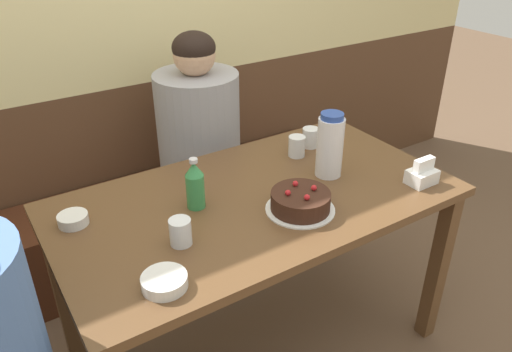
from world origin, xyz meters
TOP-DOWN VIEW (x-y plane):
  - ground_plane at (0.00, 0.00)m, footprint 12.00×12.00m
  - back_wall at (0.00, 1.05)m, footprint 4.80×0.04m
  - bench_seat at (0.00, 0.83)m, footprint 1.94×0.38m
  - dining_table at (0.00, 0.00)m, footprint 1.46×0.80m
  - birthday_cake at (0.08, -0.16)m, footprint 0.24×0.24m
  - water_pitcher at (0.32, -0.02)m, footprint 0.10×0.10m
  - soju_bottle at (-0.22, 0.05)m, footprint 0.07×0.07m
  - napkin_holder at (0.58, -0.26)m, footprint 0.11×0.08m
  - bowl_soup_white at (-0.48, -0.27)m, footprint 0.13×0.13m
  - bowl_rice_small at (-0.61, 0.18)m, footprint 0.10×0.10m
  - glass_water_tall at (0.42, 0.22)m, footprint 0.07×0.07m
  - glass_tumbler_short at (0.32, 0.18)m, footprint 0.07×0.07m
  - glass_shot_small at (-0.36, -0.11)m, footprint 0.07×0.07m
  - person_grey_tee at (0.10, 0.66)m, footprint 0.39×0.39m

SIDE VIEW (x-z plane):
  - ground_plane at x=0.00m, z-range 0.00..0.00m
  - bench_seat at x=0.00m, z-range 0.00..0.43m
  - person_grey_tee at x=0.10m, z-range 0.00..1.23m
  - dining_table at x=0.00m, z-range 0.29..1.06m
  - bowl_rice_small at x=-0.61m, z-range 0.77..0.81m
  - bowl_soup_white at x=-0.48m, z-range 0.77..0.81m
  - birthday_cake at x=0.08m, z-range 0.76..0.85m
  - napkin_holder at x=0.58m, z-range 0.75..0.86m
  - glass_water_tall at x=0.42m, z-range 0.77..0.85m
  - glass_tumbler_short at x=0.32m, z-range 0.77..0.86m
  - glass_shot_small at x=-0.36m, z-range 0.77..0.86m
  - soju_bottle at x=-0.22m, z-range 0.76..0.95m
  - water_pitcher at x=0.32m, z-range 0.77..1.02m
  - back_wall at x=0.00m, z-range 0.00..2.50m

